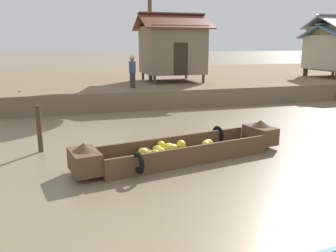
% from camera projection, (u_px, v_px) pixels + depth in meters
% --- Properties ---
extents(ground_plane, '(300.00, 300.00, 0.00)m').
position_uv_depth(ground_plane, '(149.00, 123.00, 13.93)').
color(ground_plane, '#7A6B51').
extents(riverbank_strip, '(160.00, 20.00, 0.90)m').
position_uv_depth(riverbank_strip, '(109.00, 81.00, 25.59)').
color(riverbank_strip, '#756047').
rests_on(riverbank_strip, ground).
extents(banana_boat, '(6.11, 2.46, 0.83)m').
position_uv_depth(banana_boat, '(182.00, 150.00, 9.38)').
color(banana_boat, brown).
rests_on(banana_boat, ground).
extents(fishing_skiff_distant, '(2.00, 4.88, 0.85)m').
position_uv_depth(fishing_skiff_distant, '(318.00, 90.00, 21.57)').
color(fishing_skiff_distant, brown).
rests_on(fishing_skiff_distant, ground).
extents(stilt_house_mid_left, '(4.03, 3.85, 4.01)m').
position_uv_depth(stilt_house_mid_left, '(172.00, 49.00, 20.67)').
color(stilt_house_mid_left, '#4C3826').
rests_on(stilt_house_mid_left, riverbank_strip).
extents(vendor_person, '(0.44, 0.44, 1.66)m').
position_uv_depth(vendor_person, '(132.00, 70.00, 17.66)').
color(vendor_person, '#332D28').
rests_on(vendor_person, riverbank_strip).
extents(mooring_post, '(0.14, 0.14, 1.38)m').
position_uv_depth(mooring_post, '(39.00, 129.00, 10.00)').
color(mooring_post, '#423323').
rests_on(mooring_post, ground).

